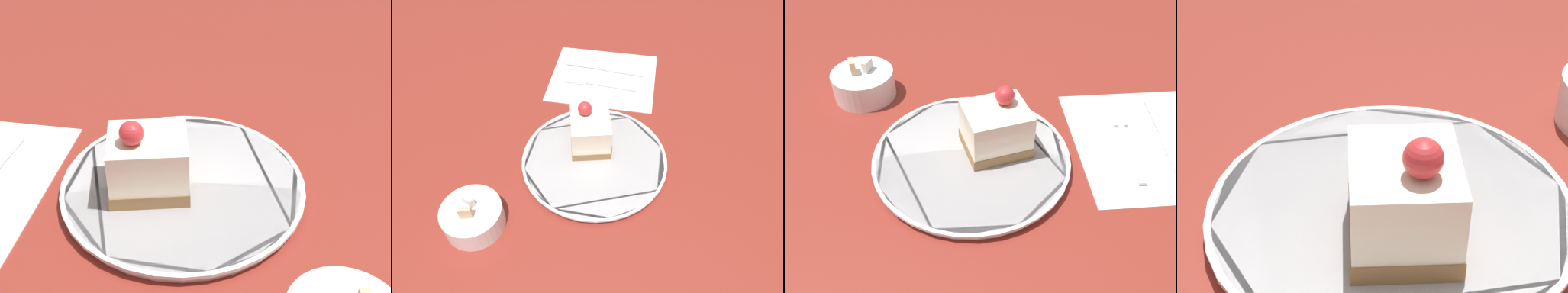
% 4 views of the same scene
% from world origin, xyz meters
% --- Properties ---
extents(ground_plane, '(4.00, 4.00, 0.00)m').
position_xyz_m(ground_plane, '(0.00, 0.00, 0.00)').
color(ground_plane, maroon).
extents(plate, '(0.27, 0.27, 0.01)m').
position_xyz_m(plate, '(-0.01, 0.01, 0.01)').
color(plate, white).
rests_on(plate, ground_plane).
extents(cake_slice, '(0.10, 0.09, 0.09)m').
position_xyz_m(cake_slice, '(0.02, 0.03, 0.05)').
color(cake_slice, olive).
rests_on(cake_slice, plate).
extents(napkin, '(0.21, 0.24, 0.00)m').
position_xyz_m(napkin, '(0.24, 0.04, 0.00)').
color(napkin, white).
rests_on(napkin, ground_plane).
extents(fork, '(0.02, 0.17, 0.00)m').
position_xyz_m(fork, '(0.21, 0.05, 0.00)').
color(fork, silver).
rests_on(fork, napkin).
extents(knife, '(0.02, 0.19, 0.00)m').
position_xyz_m(knife, '(0.27, 0.02, 0.01)').
color(knife, silver).
rests_on(knife, napkin).
extents(sugar_bowl, '(0.10, 0.10, 0.07)m').
position_xyz_m(sugar_bowl, '(-0.18, 0.18, 0.02)').
color(sugar_bowl, white).
rests_on(sugar_bowl, ground_plane).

